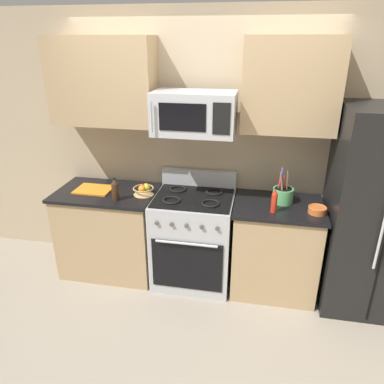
{
  "coord_description": "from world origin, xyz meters",
  "views": [
    {
      "loc": [
        0.58,
        -2.46,
        2.32
      ],
      "look_at": [
        0.01,
        0.51,
        1.03
      ],
      "focal_mm": 33.86,
      "sensor_mm": 36.0,
      "label": 1
    }
  ],
  "objects_px": {
    "microwave": "(194,113)",
    "fruit_basket": "(144,190)",
    "prep_bowl": "(317,210)",
    "utensil_crock": "(283,194)",
    "bottle_hot_sauce": "(274,201)",
    "bottle_soy": "(115,190)",
    "refrigerator": "(375,212)",
    "cutting_board": "(94,190)",
    "range_oven": "(194,238)"
  },
  "relations": [
    {
      "from": "utensil_crock",
      "to": "bottle_soy",
      "type": "xyz_separation_m",
      "value": [
        -1.54,
        -0.24,
        0.03
      ]
    },
    {
      "from": "range_oven",
      "to": "bottle_soy",
      "type": "relative_size",
      "value": 4.86
    },
    {
      "from": "refrigerator",
      "to": "bottle_hot_sauce",
      "type": "bearing_deg",
      "value": -170.57
    },
    {
      "from": "cutting_board",
      "to": "bottle_soy",
      "type": "height_order",
      "value": "bottle_soy"
    },
    {
      "from": "utensil_crock",
      "to": "cutting_board",
      "type": "xyz_separation_m",
      "value": [
        -1.85,
        -0.07,
        -0.07
      ]
    },
    {
      "from": "fruit_basket",
      "to": "cutting_board",
      "type": "relative_size",
      "value": 0.58
    },
    {
      "from": "microwave",
      "to": "cutting_board",
      "type": "height_order",
      "value": "microwave"
    },
    {
      "from": "bottle_soy",
      "to": "prep_bowl",
      "type": "height_order",
      "value": "bottle_soy"
    },
    {
      "from": "refrigerator",
      "to": "bottle_soy",
      "type": "bearing_deg",
      "value": -176.11
    },
    {
      "from": "refrigerator",
      "to": "prep_bowl",
      "type": "relative_size",
      "value": 11.57
    },
    {
      "from": "bottle_hot_sauce",
      "to": "refrigerator",
      "type": "bearing_deg",
      "value": 9.43
    },
    {
      "from": "range_oven",
      "to": "bottle_hot_sauce",
      "type": "bearing_deg",
      "value": -12.31
    },
    {
      "from": "prep_bowl",
      "to": "fruit_basket",
      "type": "bearing_deg",
      "value": 176.03
    },
    {
      "from": "utensil_crock",
      "to": "bottle_soy",
      "type": "distance_m",
      "value": 1.56
    },
    {
      "from": "refrigerator",
      "to": "prep_bowl",
      "type": "bearing_deg",
      "value": -169.34
    },
    {
      "from": "cutting_board",
      "to": "bottle_hot_sauce",
      "type": "distance_m",
      "value": 1.77
    },
    {
      "from": "range_oven",
      "to": "refrigerator",
      "type": "bearing_deg",
      "value": -0.61
    },
    {
      "from": "utensil_crock",
      "to": "refrigerator",
      "type": "bearing_deg",
      "value": -6.18
    },
    {
      "from": "bottle_hot_sauce",
      "to": "cutting_board",
      "type": "bearing_deg",
      "value": 174.7
    },
    {
      "from": "range_oven",
      "to": "fruit_basket",
      "type": "distance_m",
      "value": 0.69
    },
    {
      "from": "fruit_basket",
      "to": "bottle_soy",
      "type": "height_order",
      "value": "bottle_soy"
    },
    {
      "from": "utensil_crock",
      "to": "bottle_soy",
      "type": "bearing_deg",
      "value": -171.01
    },
    {
      "from": "fruit_basket",
      "to": "bottle_soy",
      "type": "distance_m",
      "value": 0.29
    },
    {
      "from": "cutting_board",
      "to": "refrigerator",
      "type": "bearing_deg",
      "value": -0.41
    },
    {
      "from": "refrigerator",
      "to": "microwave",
      "type": "bearing_deg",
      "value": 178.37
    },
    {
      "from": "bottle_soy",
      "to": "prep_bowl",
      "type": "bearing_deg",
      "value": 2.03
    },
    {
      "from": "microwave",
      "to": "range_oven",
      "type": "bearing_deg",
      "value": -89.94
    },
    {
      "from": "microwave",
      "to": "bottle_soy",
      "type": "relative_size",
      "value": 3.23
    },
    {
      "from": "range_oven",
      "to": "cutting_board",
      "type": "height_order",
      "value": "range_oven"
    },
    {
      "from": "refrigerator",
      "to": "cutting_board",
      "type": "distance_m",
      "value": 2.64
    },
    {
      "from": "range_oven",
      "to": "refrigerator",
      "type": "xyz_separation_m",
      "value": [
        1.62,
        -0.02,
        0.45
      ]
    },
    {
      "from": "cutting_board",
      "to": "prep_bowl",
      "type": "distance_m",
      "value": 2.14
    },
    {
      "from": "utensil_crock",
      "to": "prep_bowl",
      "type": "xyz_separation_m",
      "value": [
        0.29,
        -0.18,
        -0.05
      ]
    },
    {
      "from": "range_oven",
      "to": "bottle_soy",
      "type": "bearing_deg",
      "value": -166.16
    },
    {
      "from": "microwave",
      "to": "fruit_basket",
      "type": "xyz_separation_m",
      "value": [
        -0.5,
        -0.03,
        -0.76
      ]
    },
    {
      "from": "prep_bowl",
      "to": "utensil_crock",
      "type": "bearing_deg",
      "value": 148.37
    },
    {
      "from": "range_oven",
      "to": "prep_bowl",
      "type": "relative_size",
      "value": 6.87
    },
    {
      "from": "bottle_hot_sauce",
      "to": "utensil_crock",
      "type": "bearing_deg",
      "value": 69.86
    },
    {
      "from": "refrigerator",
      "to": "microwave",
      "type": "distance_m",
      "value": 1.8
    },
    {
      "from": "refrigerator",
      "to": "cutting_board",
      "type": "relative_size",
      "value": 5.19
    },
    {
      "from": "bottle_hot_sauce",
      "to": "prep_bowl",
      "type": "distance_m",
      "value": 0.39
    },
    {
      "from": "refrigerator",
      "to": "utensil_crock",
      "type": "height_order",
      "value": "refrigerator"
    },
    {
      "from": "utensil_crock",
      "to": "prep_bowl",
      "type": "height_order",
      "value": "utensil_crock"
    },
    {
      "from": "range_oven",
      "to": "bottle_soy",
      "type": "xyz_separation_m",
      "value": [
        -0.71,
        -0.18,
        0.54
      ]
    },
    {
      "from": "range_oven",
      "to": "refrigerator",
      "type": "distance_m",
      "value": 1.68
    },
    {
      "from": "refrigerator",
      "to": "bottle_soy",
      "type": "height_order",
      "value": "refrigerator"
    },
    {
      "from": "range_oven",
      "to": "cutting_board",
      "type": "bearing_deg",
      "value": 179.91
    },
    {
      "from": "cutting_board",
      "to": "bottle_soy",
      "type": "xyz_separation_m",
      "value": [
        0.31,
        -0.18,
        0.09
      ]
    },
    {
      "from": "bottle_hot_sauce",
      "to": "prep_bowl",
      "type": "height_order",
      "value": "bottle_hot_sauce"
    },
    {
      "from": "refrigerator",
      "to": "utensil_crock",
      "type": "bearing_deg",
      "value": 173.82
    }
  ]
}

